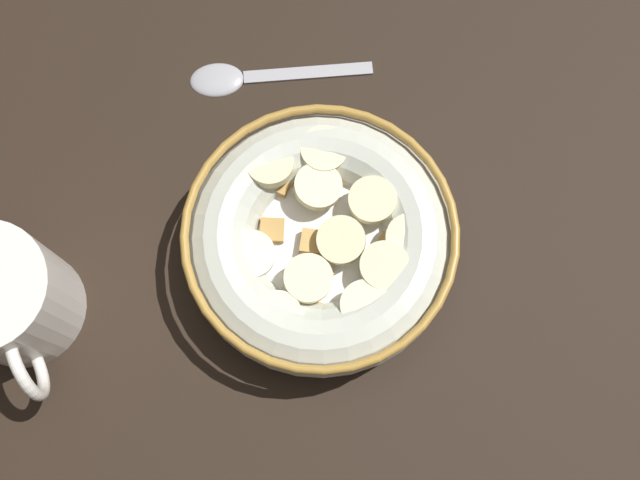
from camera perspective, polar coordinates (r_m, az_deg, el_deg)
ground_plane at (r=56.22cm, az=0.00°, el=-1.08°), size 116.15×116.15×2.00cm
cereal_bowl at (r=52.64cm, az=0.04°, el=-0.08°), size 18.51×18.51×5.01cm
spoon at (r=60.14cm, az=-5.80°, el=11.95°), size 6.44×13.83×0.80cm
coffee_mug at (r=54.37cm, az=-22.20°, el=-4.11°), size 10.97×8.31×8.07cm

